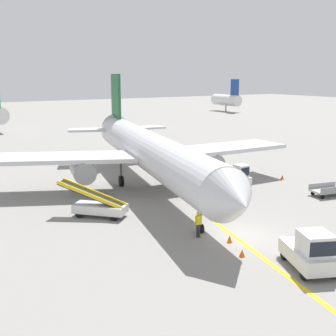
{
  "coord_description": "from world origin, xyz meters",
  "views": [
    {
      "loc": [
        -17.83,
        -19.98,
        10.04
      ],
      "look_at": [
        0.49,
        9.98,
        2.5
      ],
      "focal_mm": 46.68,
      "sensor_mm": 36.0,
      "label": 1
    }
  ],
  "objects_px": {
    "baggage_tug_near_wing": "(239,177)",
    "belt_loader_forward_hold": "(98,206)",
    "airliner": "(148,151)",
    "safety_cone_nose_right": "(242,253)",
    "safety_cone_wingtip_right": "(230,239)",
    "pushback_tug": "(311,252)",
    "ground_crew_marshaller": "(198,223)",
    "safety_cone_wingtip_left": "(282,177)",
    "baggage_tug_by_cargo_door": "(208,170)",
    "safety_cone_nose_left": "(189,190)",
    "baggage_cart_loaded": "(328,190)"
  },
  "relations": [
    {
      "from": "ground_crew_marshaller",
      "to": "safety_cone_wingtip_right",
      "type": "distance_m",
      "value": 2.18
    },
    {
      "from": "airliner",
      "to": "safety_cone_nose_left",
      "type": "distance_m",
      "value": 5.04
    },
    {
      "from": "belt_loader_forward_hold",
      "to": "baggage_tug_by_cargo_door",
      "type": "bearing_deg",
      "value": 20.46
    },
    {
      "from": "belt_loader_forward_hold",
      "to": "airliner",
      "type": "bearing_deg",
      "value": 36.53
    },
    {
      "from": "airliner",
      "to": "safety_cone_wingtip_right",
      "type": "bearing_deg",
      "value": -98.65
    },
    {
      "from": "baggage_cart_loaded",
      "to": "safety_cone_nose_right",
      "type": "relative_size",
      "value": 8.73
    },
    {
      "from": "airliner",
      "to": "safety_cone_wingtip_right",
      "type": "relative_size",
      "value": 79.6
    },
    {
      "from": "belt_loader_forward_hold",
      "to": "safety_cone_nose_left",
      "type": "bearing_deg",
      "value": 11.95
    },
    {
      "from": "baggage_tug_by_cargo_door",
      "to": "baggage_cart_loaded",
      "type": "xyz_separation_m",
      "value": [
        5.24,
        -9.99,
        -0.46
      ]
    },
    {
      "from": "belt_loader_forward_hold",
      "to": "safety_cone_wingtip_left",
      "type": "distance_m",
      "value": 19.81
    },
    {
      "from": "airliner",
      "to": "safety_cone_nose_left",
      "type": "relative_size",
      "value": 79.6
    },
    {
      "from": "safety_cone_wingtip_right",
      "to": "baggage_tug_near_wing",
      "type": "bearing_deg",
      "value": 47.34
    },
    {
      "from": "belt_loader_forward_hold",
      "to": "safety_cone_nose_left",
      "type": "relative_size",
      "value": 10.12
    },
    {
      "from": "pushback_tug",
      "to": "belt_loader_forward_hold",
      "type": "distance_m",
      "value": 15.26
    },
    {
      "from": "belt_loader_forward_hold",
      "to": "safety_cone_nose_right",
      "type": "bearing_deg",
      "value": -69.39
    },
    {
      "from": "baggage_tug_by_cargo_door",
      "to": "ground_crew_marshaller",
      "type": "distance_m",
      "value": 15.54
    },
    {
      "from": "airliner",
      "to": "belt_loader_forward_hold",
      "type": "height_order",
      "value": "airliner"
    },
    {
      "from": "safety_cone_wingtip_right",
      "to": "safety_cone_nose_right",
      "type": "bearing_deg",
      "value": -110.77
    },
    {
      "from": "baggage_cart_loaded",
      "to": "safety_cone_wingtip_left",
      "type": "distance_m",
      "value": 6.33
    },
    {
      "from": "ground_crew_marshaller",
      "to": "safety_cone_wingtip_right",
      "type": "relative_size",
      "value": 3.86
    },
    {
      "from": "baggage_tug_by_cargo_door",
      "to": "baggage_cart_loaded",
      "type": "bearing_deg",
      "value": -62.3
    },
    {
      "from": "pushback_tug",
      "to": "safety_cone_nose_left",
      "type": "bearing_deg",
      "value": 78.9
    },
    {
      "from": "pushback_tug",
      "to": "baggage_tug_near_wing",
      "type": "bearing_deg",
      "value": 61.9
    },
    {
      "from": "safety_cone_nose_left",
      "to": "baggage_tug_near_wing",
      "type": "bearing_deg",
      "value": -7.83
    },
    {
      "from": "baggage_tug_by_cargo_door",
      "to": "safety_cone_nose_left",
      "type": "bearing_deg",
      "value": -144.36
    },
    {
      "from": "baggage_tug_near_wing",
      "to": "safety_cone_nose_left",
      "type": "height_order",
      "value": "baggage_tug_near_wing"
    },
    {
      "from": "ground_crew_marshaller",
      "to": "safety_cone_wingtip_left",
      "type": "bearing_deg",
      "value": 27.64
    },
    {
      "from": "airliner",
      "to": "belt_loader_forward_hold",
      "type": "distance_m",
      "value": 9.11
    },
    {
      "from": "pushback_tug",
      "to": "baggage_cart_loaded",
      "type": "relative_size",
      "value": 1.06
    },
    {
      "from": "ground_crew_marshaller",
      "to": "safety_cone_nose_left",
      "type": "xyz_separation_m",
      "value": [
        5.41,
        9.05,
        -0.69
      ]
    },
    {
      "from": "belt_loader_forward_hold",
      "to": "safety_cone_wingtip_left",
      "type": "xyz_separation_m",
      "value": [
        19.76,
        1.27,
        -0.56
      ]
    },
    {
      "from": "airliner",
      "to": "safety_cone_wingtip_left",
      "type": "height_order",
      "value": "airliner"
    },
    {
      "from": "safety_cone_nose_right",
      "to": "baggage_cart_loaded",
      "type": "bearing_deg",
      "value": 22.08
    },
    {
      "from": "safety_cone_nose_left",
      "to": "safety_cone_nose_right",
      "type": "relative_size",
      "value": 1.0
    },
    {
      "from": "baggage_tug_by_cargo_door",
      "to": "safety_cone_wingtip_left",
      "type": "xyz_separation_m",
      "value": [
        6.3,
        -3.75,
        -0.71
      ]
    },
    {
      "from": "baggage_tug_by_cargo_door",
      "to": "ground_crew_marshaller",
      "type": "bearing_deg",
      "value": -128.66
    },
    {
      "from": "pushback_tug",
      "to": "safety_cone_wingtip_right",
      "type": "xyz_separation_m",
      "value": [
        -1.16,
        5.16,
        -0.77
      ]
    },
    {
      "from": "belt_loader_forward_hold",
      "to": "safety_cone_wingtip_right",
      "type": "bearing_deg",
      "value": -61.21
    },
    {
      "from": "baggage_cart_loaded",
      "to": "safety_cone_wingtip_right",
      "type": "bearing_deg",
      "value": -164.29
    },
    {
      "from": "baggage_cart_loaded",
      "to": "safety_cone_wingtip_right",
      "type": "height_order",
      "value": "baggage_cart_loaded"
    },
    {
      "from": "baggage_tug_near_wing",
      "to": "baggage_tug_by_cargo_door",
      "type": "relative_size",
      "value": 0.9
    },
    {
      "from": "baggage_tug_near_wing",
      "to": "ground_crew_marshaller",
      "type": "bearing_deg",
      "value": -141.28
    },
    {
      "from": "baggage_tug_near_wing",
      "to": "belt_loader_forward_hold",
      "type": "distance_m",
      "value": 14.23
    },
    {
      "from": "airliner",
      "to": "ground_crew_marshaller",
      "type": "distance_m",
      "value": 12.97
    },
    {
      "from": "safety_cone_nose_right",
      "to": "safety_cone_wingtip_left",
      "type": "height_order",
      "value": "same"
    },
    {
      "from": "safety_cone_nose_right",
      "to": "safety_cone_wingtip_right",
      "type": "xyz_separation_m",
      "value": [
        0.77,
        2.03,
        0.0
      ]
    },
    {
      "from": "ground_crew_marshaller",
      "to": "baggage_tug_by_cargo_door",
      "type": "bearing_deg",
      "value": 51.34
    },
    {
      "from": "pushback_tug",
      "to": "ground_crew_marshaller",
      "type": "xyz_separation_m",
      "value": [
        -2.28,
        6.91,
        -0.08
      ]
    },
    {
      "from": "safety_cone_wingtip_left",
      "to": "baggage_tug_near_wing",
      "type": "bearing_deg",
      "value": -179.76
    },
    {
      "from": "pushback_tug",
      "to": "baggage_tug_by_cargo_door",
      "type": "distance_m",
      "value": 20.43
    }
  ]
}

